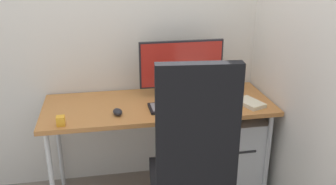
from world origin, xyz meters
TOP-DOWN VIEW (x-y plane):
  - wall_back at (0.00, 0.34)m, footprint 3.25×0.04m
  - wall_side_right at (0.83, -0.24)m, footprint 0.04×2.26m
  - desk at (0.00, 0.00)m, footprint 1.61×0.62m
  - office_chair at (0.10, -0.62)m, footprint 0.57×0.58m
  - filing_cabinet at (0.56, 0.00)m, footprint 0.39×0.50m
  - monitor at (0.19, 0.13)m, footprint 0.61×0.14m
  - keyboard at (0.11, -0.10)m, footprint 0.39×0.19m
  - mouse at (-0.30, -0.15)m, footprint 0.08×0.10m
  - pen_holder at (0.59, 0.11)m, footprint 0.07×0.07m
  - notebook at (0.63, -0.14)m, footprint 0.19×0.23m
  - desk_clamp_accessory at (-0.65, -0.25)m, footprint 0.05×0.05m

SIDE VIEW (x-z plane):
  - filing_cabinet at x=0.56m, z-range 0.00..0.63m
  - office_chair at x=0.10m, z-range 0.00..1.27m
  - desk at x=0.00m, z-range 0.33..1.08m
  - keyboard at x=0.11m, z-range 0.76..0.78m
  - notebook at x=0.63m, z-range 0.76..0.78m
  - mouse at x=-0.30m, z-range 0.76..0.80m
  - desk_clamp_accessory at x=-0.65m, z-range 0.76..0.82m
  - pen_holder at x=0.59m, z-range 0.72..0.90m
  - monitor at x=0.19m, z-range 0.78..1.19m
  - wall_back at x=0.00m, z-range 0.00..2.80m
  - wall_side_right at x=0.83m, z-range 0.00..2.80m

